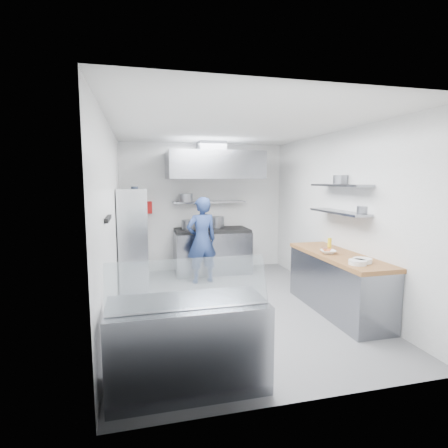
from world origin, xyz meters
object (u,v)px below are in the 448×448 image
object	(u,v)px
wire_rack	(133,240)
display_case	(188,344)
chef	(202,240)
gas_range	(212,252)

from	to	relation	value
wire_rack	display_case	bearing A→B (deg)	-80.79
chef	display_case	size ratio (longest dim) A/B	1.12
chef	display_case	bearing A→B (deg)	65.66
gas_range	display_case	bearing A→B (deg)	-105.02
chef	gas_range	bearing A→B (deg)	-128.64
chef	display_case	world-z (taller)	chef
wire_rack	display_case	world-z (taller)	wire_rack
gas_range	chef	world-z (taller)	chef
gas_range	display_case	distance (m)	4.25
gas_range	chef	size ratio (longest dim) A/B	0.95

